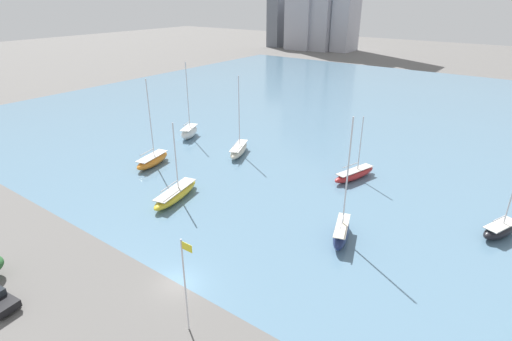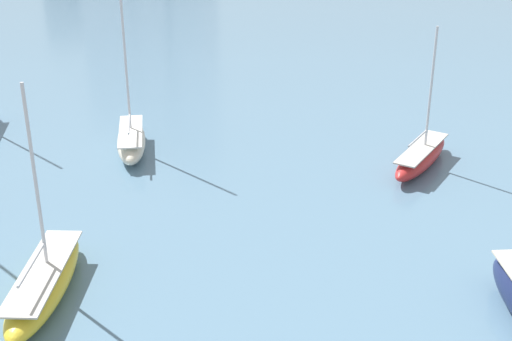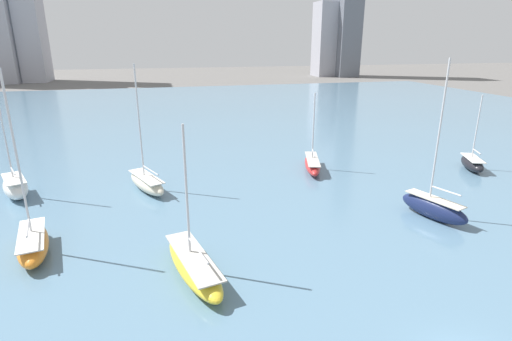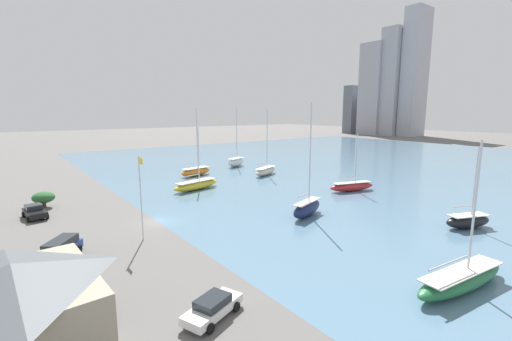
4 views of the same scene
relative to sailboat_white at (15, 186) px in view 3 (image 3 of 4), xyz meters
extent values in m
cube|color=slate|center=(31.13, 37.02, -1.22)|extent=(180.00, 140.00, 0.00)
cube|color=slate|center=(-37.31, 142.19, 27.81)|extent=(12.30, 13.95, 58.05)
cube|color=#9E9EA8|center=(96.67, 139.00, 15.58)|extent=(11.46, 11.50, 33.60)
ellipsoid|color=white|center=(0.00, 0.00, -0.12)|extent=(4.60, 6.66, 2.18)
cube|color=silver|center=(0.00, 0.00, 0.92)|extent=(3.77, 5.46, 0.10)
cube|color=#2D2D33|center=(0.00, 0.00, -0.73)|extent=(0.59, 1.10, 0.98)
cylinder|color=silver|center=(-0.18, 0.43, 7.41)|extent=(0.18, 0.18, 12.88)
cylinder|color=silver|center=(0.41, -0.97, 2.07)|extent=(1.32, 2.85, 0.14)
ellipsoid|color=black|center=(56.20, -3.85, -0.39)|extent=(4.21, 6.36, 1.65)
cube|color=silver|center=(56.20, -3.85, 0.38)|extent=(3.46, 5.22, 0.10)
cube|color=#2D2D33|center=(56.20, -3.85, -0.85)|extent=(0.57, 1.06, 0.74)
cylinder|color=silver|center=(56.37, -3.43, 4.57)|extent=(0.18, 0.18, 8.27)
cylinder|color=silver|center=(55.86, -4.66, 1.53)|extent=(1.16, 2.52, 0.14)
ellipsoid|color=#19234C|center=(41.09, -16.01, -0.18)|extent=(3.81, 7.22, 2.08)
cube|color=beige|center=(41.09, -16.01, 0.82)|extent=(3.12, 5.92, 0.10)
cube|color=#2D2D33|center=(41.09, -16.01, -0.75)|extent=(0.55, 1.25, 0.94)
cylinder|color=silver|center=(40.92, -15.51, 7.38)|extent=(0.18, 0.18, 13.02)
cylinder|color=silver|center=(41.39, -16.95, 1.97)|extent=(1.08, 2.93, 0.14)
ellipsoid|color=yellow|center=(17.60, -20.41, -0.41)|extent=(4.56, 10.16, 1.62)
cube|color=#BCB7AD|center=(17.60, -20.41, 0.35)|extent=(3.74, 8.33, 0.10)
cube|color=#2D2D33|center=(17.60, -20.41, -0.85)|extent=(0.55, 1.77, 0.73)
cylinder|color=silver|center=(17.43, -19.69, 5.20)|extent=(0.18, 0.18, 9.60)
cylinder|color=silver|center=(17.88, -21.64, 1.50)|extent=(1.04, 3.93, 0.14)
ellipsoid|color=orange|center=(5.28, -14.13, -0.34)|extent=(3.94, 8.11, 1.76)
cube|color=silver|center=(5.28, -14.13, 0.49)|extent=(3.23, 6.65, 0.10)
cube|color=#2D2D33|center=(5.28, -14.13, -0.82)|extent=(0.46, 1.40, 0.79)
cylinder|color=silver|center=(5.16, -13.56, 7.01)|extent=(0.18, 0.18, 12.93)
cylinder|color=silver|center=(5.53, -15.27, 1.64)|extent=(0.89, 3.46, 0.14)
ellipsoid|color=beige|center=(14.03, -1.46, -0.35)|extent=(5.14, 8.41, 1.73)
cube|color=silver|center=(14.03, -1.46, 0.47)|extent=(4.21, 6.90, 0.10)
cube|color=#2D2D33|center=(14.03, -1.46, -0.83)|extent=(0.72, 1.43, 0.78)
cylinder|color=silver|center=(13.79, -0.89, 6.74)|extent=(0.18, 0.18, 12.45)
cylinder|color=silver|center=(14.60, -2.81, 1.62)|extent=(1.75, 3.89, 0.14)
ellipsoid|color=#B72828|center=(35.36, 1.09, -0.43)|extent=(4.38, 8.96, 1.57)
cube|color=#BCB7AD|center=(35.36, 1.09, 0.31)|extent=(3.59, 7.35, 0.10)
cube|color=#2D2D33|center=(35.36, 1.09, -0.86)|extent=(0.62, 1.56, 0.71)
cylinder|color=silver|center=(35.55, 1.72, 4.65)|extent=(0.18, 0.18, 8.58)
cylinder|color=silver|center=(35.03, 0.01, 1.46)|extent=(1.19, 3.47, 0.14)
camera|label=1|loc=(56.63, -54.43, 25.79)|focal=28.00mm
camera|label=2|loc=(35.82, -47.36, 19.71)|focal=50.00mm
camera|label=3|loc=(15.89, -46.37, 15.30)|focal=28.00mm
camera|label=4|loc=(72.38, -48.33, 12.71)|focal=24.00mm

